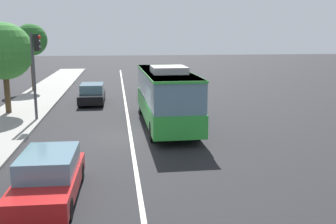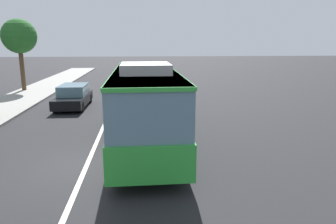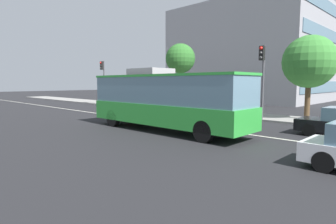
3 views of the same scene
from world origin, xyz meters
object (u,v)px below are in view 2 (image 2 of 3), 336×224
(sedan_black, at_px, (73,96))
(street_tree_kerbside_centre, at_px, (19,37))
(sedan_white, at_px, (159,90))
(transit_bus, at_px, (145,101))

(sedan_black, bearing_deg, street_tree_kerbside_centre, -141.16)
(sedan_white, xyz_separation_m, street_tree_kerbside_centre, (5.13, 11.35, 3.88))
(sedan_white, relative_size, street_tree_kerbside_centre, 0.74)
(transit_bus, relative_size, street_tree_kerbside_centre, 1.65)
(sedan_white, distance_m, sedan_black, 6.06)
(sedan_black, xyz_separation_m, street_tree_kerbside_centre, (7.15, 5.63, 3.88))
(transit_bus, bearing_deg, sedan_white, -7.11)
(sedan_black, height_order, street_tree_kerbside_centre, street_tree_kerbside_centre)
(transit_bus, relative_size, sedan_black, 2.22)
(sedan_white, relative_size, sedan_black, 1.00)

